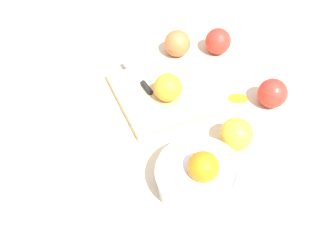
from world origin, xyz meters
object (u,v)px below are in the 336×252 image
(apple_front_right, at_px, (218,41))
(apple_front_left, at_px, (272,93))
(knife, at_px, (141,80))
(apple_front_right_2, at_px, (177,43))
(bowl, at_px, (199,175))
(orange_on_board, at_px, (168,88))
(apple_front_left_2, at_px, (236,134))
(cutting_board, at_px, (154,96))

(apple_front_right, distance_m, apple_front_left, 0.24)
(knife, xyz_separation_m, apple_front_right_2, (0.09, -0.15, 0.01))
(apple_front_right, height_order, apple_front_right_2, same)
(apple_front_right_2, bearing_deg, apple_front_right, -109.53)
(apple_front_right, bearing_deg, knife, 101.63)
(bowl, xyz_separation_m, apple_front_left, (0.14, -0.27, -0.00))
(orange_on_board, bearing_deg, knife, 24.33)
(bowl, distance_m, apple_front_right_2, 0.45)
(apple_front_left_2, bearing_deg, apple_front_right, -23.47)
(bowl, xyz_separation_m, orange_on_board, (0.24, -0.04, 0.02))
(knife, xyz_separation_m, apple_front_left_2, (-0.26, -0.12, 0.01))
(cutting_board, height_order, orange_on_board, orange_on_board)
(knife, bearing_deg, bowl, 178.89)
(apple_front_left_2, bearing_deg, apple_front_left, -63.15)
(knife, relative_size, apple_front_left, 2.15)
(apple_front_left, bearing_deg, bowl, 116.68)
(cutting_board, distance_m, orange_on_board, 0.06)
(knife, bearing_deg, apple_front_left_2, -156.02)
(apple_front_left, height_order, apple_front_left_2, apple_front_left_2)
(bowl, distance_m, apple_front_left, 0.31)
(knife, height_order, apple_front_right_2, apple_front_right_2)
(apple_front_left, bearing_deg, knife, 54.77)
(orange_on_board, distance_m, apple_front_right_2, 0.21)
(orange_on_board, relative_size, knife, 0.44)
(bowl, bearing_deg, knife, -1.11)
(cutting_board, xyz_separation_m, apple_front_left, (-0.14, -0.25, 0.03))
(apple_front_left_2, bearing_deg, orange_on_board, 23.82)
(knife, xyz_separation_m, apple_front_right, (0.05, -0.26, 0.01))
(apple_front_left, relative_size, apple_front_left_2, 0.98)
(apple_front_right_2, bearing_deg, apple_front_left_2, 175.26)
(bowl, distance_m, knife, 0.33)
(apple_front_right, xyz_separation_m, apple_front_left_2, (-0.32, 0.14, 0.00))
(apple_front_right, xyz_separation_m, apple_front_left, (-0.24, -0.01, -0.00))
(orange_on_board, relative_size, apple_front_left_2, 0.93)
(bowl, distance_m, apple_front_left_2, 0.14)
(cutting_board, distance_m, apple_front_left, 0.29)
(bowl, distance_m, apple_front_right, 0.46)
(apple_front_left, xyz_separation_m, apple_front_left_2, (-0.08, 0.15, 0.00))
(orange_on_board, xyz_separation_m, apple_front_right_2, (0.17, -0.11, -0.02))
(bowl, height_order, apple_front_left, bowl)
(bowl, relative_size, apple_front_left_2, 2.37)
(knife, distance_m, apple_front_left, 0.33)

